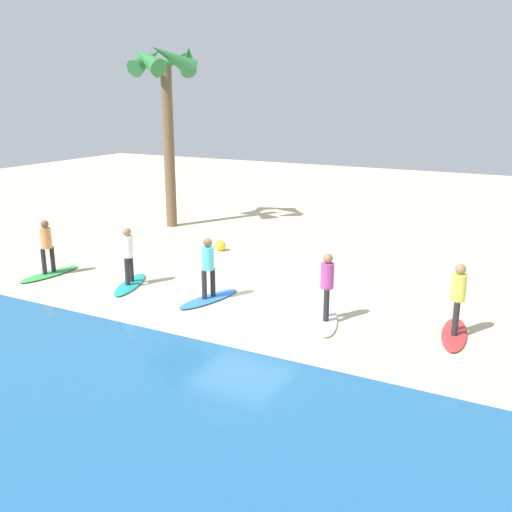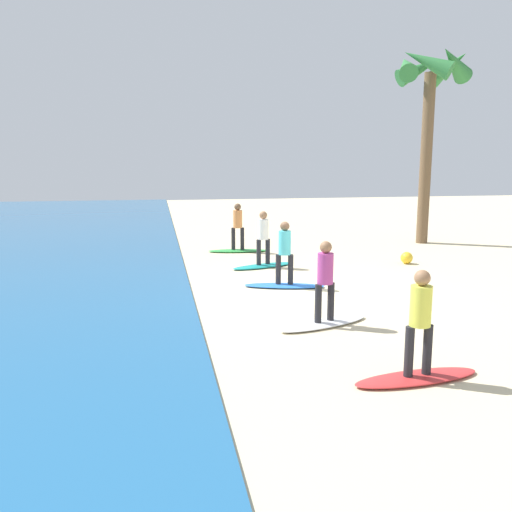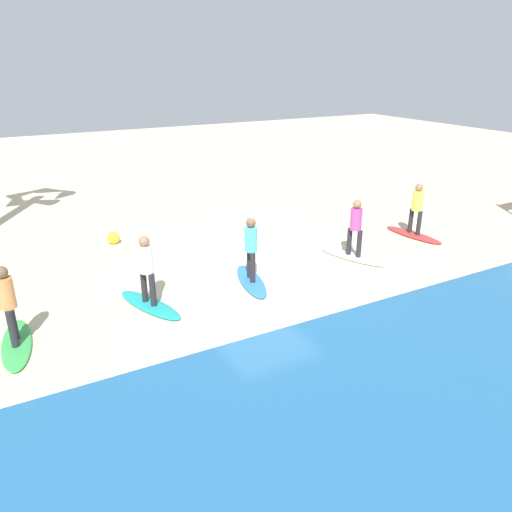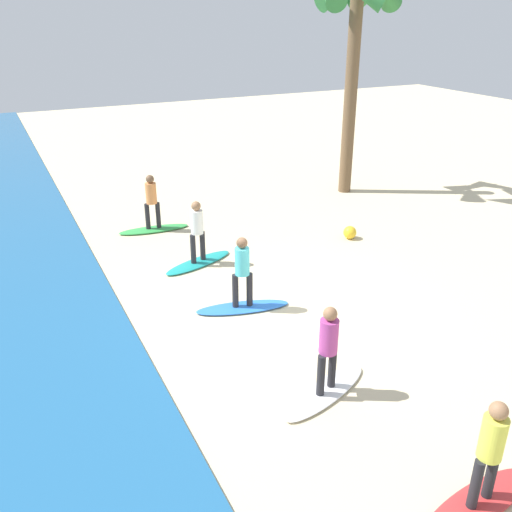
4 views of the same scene
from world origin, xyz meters
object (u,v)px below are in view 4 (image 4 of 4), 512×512
(beach_ball, at_px, (350,232))
(surfboard_white, at_px, (325,392))
(surfer_white, at_px, (328,344))
(surfer_green, at_px, (151,198))
(surfboard_teal, at_px, (199,262))
(surfer_blue, at_px, (242,267))
(palm_tree, at_px, (356,15))
(surfer_red, at_px, (491,446))
(surfboard_green, at_px, (154,229))
(surfboard_red, at_px, (478,503))
(surfer_teal, at_px, (197,227))
(surfboard_blue, at_px, (243,307))

(beach_ball, bearing_deg, surfboard_white, 141.88)
(surfer_white, height_order, surfer_green, same)
(surfboard_white, bearing_deg, surfboard_teal, -110.02)
(surfer_blue, height_order, surfer_green, same)
(surfer_green, distance_m, palm_tree, 8.94)
(surfer_red, height_order, beach_ball, surfer_red)
(surfer_white, bearing_deg, surfboard_white, -90.00)
(surfboard_green, bearing_deg, surfer_green, 0.00)
(surfboard_white, bearing_deg, palm_tree, -146.69)
(surfboard_white, xyz_separation_m, surfboard_teal, (6.03, 0.08, 0.00))
(surfboard_red, xyz_separation_m, surfer_red, (0.00, 0.00, 0.99))
(beach_ball, bearing_deg, surfboard_teal, 86.47)
(surfboard_red, relative_size, beach_ball, 5.51)
(surfboard_red, bearing_deg, surfboard_white, -86.00)
(surfboard_white, xyz_separation_m, surfer_white, (0.00, 0.00, 0.99))
(palm_tree, height_order, beach_ball, palm_tree)
(palm_tree, bearing_deg, surfer_green, 95.95)
(surfboard_green, bearing_deg, surfer_teal, 102.65)
(surfer_blue, relative_size, surfboard_green, 0.78)
(surfer_blue, bearing_deg, surfboard_blue, 0.00)
(surfer_blue, relative_size, surfer_green, 1.00)
(surfer_teal, bearing_deg, surfboard_white, -179.24)
(surfboard_blue, bearing_deg, surfboard_white, 104.20)
(surfer_teal, xyz_separation_m, surfboard_green, (2.85, 0.36, -0.99))
(palm_tree, bearing_deg, surfer_teal, 117.13)
(surfer_blue, distance_m, surfer_green, 5.54)
(surfboard_teal, bearing_deg, beach_ball, 156.91)
(surfboard_green, bearing_deg, surfboard_blue, 99.52)
(surfboard_red, xyz_separation_m, surfer_blue, (6.28, 0.61, 0.99))
(surfer_teal, bearing_deg, palm_tree, -62.87)
(surfboard_red, bearing_deg, surfer_blue, -91.41)
(surfer_red, bearing_deg, surfboard_green, 4.91)
(surfer_white, xyz_separation_m, palm_tree, (9.65, -6.99, 4.90))
(surfer_white, relative_size, palm_tree, 0.22)
(surfboard_white, height_order, surfer_teal, surfer_teal)
(surfboard_teal, xyz_separation_m, surfboard_green, (2.85, 0.36, 0.00))
(surfboard_teal, height_order, surfboard_green, same)
(surfboard_white, xyz_separation_m, surfer_teal, (6.03, 0.08, 0.99))
(surfer_white, xyz_separation_m, surfer_teal, (6.03, 0.08, 0.00))
(surfboard_red, xyz_separation_m, surfboard_green, (11.81, 1.01, 0.00))
(surfer_white, bearing_deg, surfer_blue, 0.73)
(surfer_teal, height_order, surfboard_green, surfer_teal)
(surfer_white, height_order, surfboard_blue, surfer_white)
(surfer_teal, relative_size, palm_tree, 0.22)
(surfboard_red, relative_size, surfboard_green, 1.00)
(surfer_blue, distance_m, surfboard_teal, 2.86)
(surfer_white, bearing_deg, surfboard_teal, 0.76)
(surfboard_red, height_order, surfer_white, surfer_white)
(surfer_white, bearing_deg, surfer_green, 2.87)
(surfboard_red, distance_m, surfer_white, 3.15)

